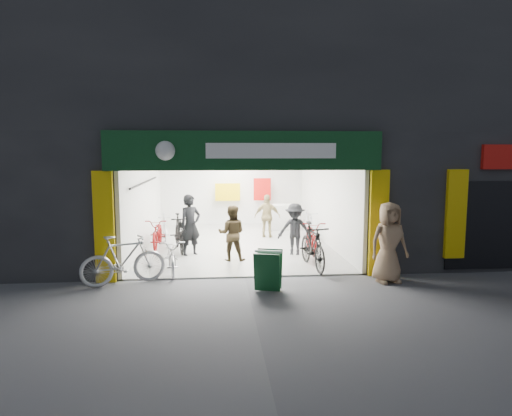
{
  "coord_description": "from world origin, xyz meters",
  "views": [
    {
      "loc": [
        -0.69,
        -10.68,
        3.05
      ],
      "look_at": [
        0.4,
        1.5,
        1.51
      ],
      "focal_mm": 32.0,
      "sensor_mm": 36.0,
      "label": 1
    }
  ],
  "objects": [
    {
      "name": "ground",
      "position": [
        0.0,
        0.0,
        0.0
      ],
      "size": [
        60.0,
        60.0,
        0.0
      ],
      "primitive_type": "plane",
      "color": "#56565B",
      "rests_on": "ground"
    },
    {
      "name": "sandwich_board",
      "position": [
        0.44,
        -1.06,
        0.48
      ],
      "size": [
        0.7,
        0.71,
        0.87
      ],
      "rotation": [
        0.0,
        0.0,
        -0.28
      ],
      "color": "#0F3F1E",
      "rests_on": "ground"
    },
    {
      "name": "bike_right_front",
      "position": [
        1.8,
        0.71,
        0.6
      ],
      "size": [
        0.74,
        2.04,
        1.2
      ],
      "primitive_type": "imported",
      "rotation": [
        0.0,
        0.0,
        0.09
      ],
      "color": "black",
      "rests_on": "ground"
    },
    {
      "name": "bike_left_midback",
      "position": [
        -2.5,
        3.63,
        0.48
      ],
      "size": [
        0.64,
        1.82,
        0.96
      ],
      "primitive_type": "imported",
      "rotation": [
        0.0,
        0.0,
        0.0
      ],
      "color": "maroon",
      "rests_on": "ground"
    },
    {
      "name": "bike_right_mid",
      "position": [
        2.17,
        2.55,
        0.5
      ],
      "size": [
        0.79,
        1.93,
        0.99
      ],
      "primitive_type": "imported",
      "rotation": [
        0.0,
        0.0,
        -0.07
      ],
      "color": "maroon",
      "rests_on": "ground"
    },
    {
      "name": "bike_left_back",
      "position": [
        -2.42,
        4.8,
        0.46
      ],
      "size": [
        0.66,
        1.59,
        0.93
      ],
      "primitive_type": "imported",
      "rotation": [
        0.0,
        0.0,
        0.15
      ],
      "color": "#B9BABF",
      "rests_on": "ground"
    },
    {
      "name": "customer_a",
      "position": [
        -1.42,
        2.44,
        0.9
      ],
      "size": [
        0.78,
        0.72,
        1.8
      ],
      "primitive_type": "imported",
      "rotation": [
        0.0,
        0.0,
        0.58
      ],
      "color": "black",
      "rests_on": "ground"
    },
    {
      "name": "bike_left_front",
      "position": [
        -1.8,
        0.6,
        0.44
      ],
      "size": [
        0.85,
        1.76,
        0.89
      ],
      "primitive_type": "imported",
      "rotation": [
        0.0,
        0.0,
        0.16
      ],
      "color": "silver",
      "rests_on": "ground"
    },
    {
      "name": "pedestrian_near",
      "position": [
        3.3,
        -0.63,
        0.94
      ],
      "size": [
        1.0,
        0.74,
        1.88
      ],
      "primitive_type": "imported",
      "rotation": [
        0.0,
        0.0,
        0.16
      ],
      "color": "#997859",
      "rests_on": "ground"
    },
    {
      "name": "parked_bike",
      "position": [
        -2.8,
        -0.3,
        0.58
      ],
      "size": [
        1.99,
        1.21,
        1.16
      ],
      "primitive_type": "imported",
      "rotation": [
        0.0,
        0.0,
        1.94
      ],
      "color": "#AFB0B4",
      "rests_on": "ground"
    },
    {
      "name": "bike_right_back",
      "position": [
        2.5,
        4.66,
        0.51
      ],
      "size": [
        0.53,
        1.71,
        1.02
      ],
      "primitive_type": "imported",
      "rotation": [
        0.0,
        0.0,
        0.03
      ],
      "color": "silver",
      "rests_on": "ground"
    },
    {
      "name": "building",
      "position": [
        0.91,
        4.99,
        4.31
      ],
      "size": [
        17.0,
        10.27,
        8.0
      ],
      "color": "#232326",
      "rests_on": "ground"
    },
    {
      "name": "customer_d",
      "position": [
        1.11,
        4.95,
        0.77
      ],
      "size": [
        0.96,
        0.54,
        1.54
      ],
      "primitive_type": "imported",
      "rotation": [
        0.0,
        0.0,
        2.95
      ],
      "color": "#998859",
      "rests_on": "ground"
    },
    {
      "name": "bike_left_midfront",
      "position": [
        -1.8,
        3.07,
        0.57
      ],
      "size": [
        0.89,
        1.97,
        1.15
      ],
      "primitive_type": "imported",
      "rotation": [
        0.0,
        0.0,
        0.19
      ],
      "color": "black",
      "rests_on": "ground"
    },
    {
      "name": "customer_b",
      "position": [
        -0.26,
        1.7,
        0.78
      ],
      "size": [
        0.83,
        0.68,
        1.57
      ],
      "primitive_type": "imported",
      "rotation": [
        0.0,
        0.0,
        3.02
      ],
      "color": "#3A2D1A",
      "rests_on": "ground"
    },
    {
      "name": "customer_c",
      "position": [
        1.59,
        2.2,
        0.77
      ],
      "size": [
        1.12,
        0.83,
        1.54
      ],
      "primitive_type": "imported",
      "rotation": [
        0.0,
        0.0,
        -0.29
      ],
      "color": "black",
      "rests_on": "ground"
    }
  ]
}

